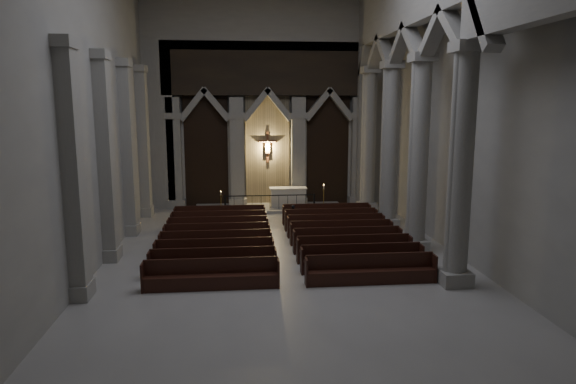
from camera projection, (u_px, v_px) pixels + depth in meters
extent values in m
plane|color=#9F9C97|center=(286.00, 266.00, 19.38)|extent=(24.00, 24.00, 0.00)
cube|color=#9A9890|center=(267.00, 104.00, 30.11)|extent=(14.00, 0.10, 12.00)
cube|color=#9A9890|center=(374.00, 112.00, 6.58)|extent=(14.00, 0.10, 12.00)
cube|color=#9A9890|center=(84.00, 106.00, 17.67)|extent=(0.10, 24.00, 12.00)
cube|color=#9A9890|center=(474.00, 106.00, 19.02)|extent=(0.10, 24.00, 12.00)
cube|color=#98958E|center=(174.00, 153.00, 29.58)|extent=(0.80, 0.50, 6.40)
cube|color=#98958E|center=(176.00, 204.00, 30.09)|extent=(1.05, 0.70, 0.50)
cube|color=#98958E|center=(173.00, 116.00, 29.21)|extent=(1.00, 0.65, 0.35)
cube|color=#98958E|center=(237.00, 153.00, 29.93)|extent=(0.80, 0.50, 6.40)
cube|color=#98958E|center=(238.00, 202.00, 30.44)|extent=(1.05, 0.70, 0.50)
cube|color=#98958E|center=(236.00, 116.00, 29.55)|extent=(1.00, 0.65, 0.35)
cube|color=#98958E|center=(298.00, 152.00, 30.27)|extent=(0.80, 0.50, 6.40)
cube|color=#98958E|center=(298.00, 201.00, 30.78)|extent=(1.05, 0.70, 0.50)
cube|color=#98958E|center=(298.00, 115.00, 29.90)|extent=(1.00, 0.65, 0.35)
cube|color=#98958E|center=(358.00, 152.00, 30.62)|extent=(0.80, 0.50, 6.40)
cube|color=#98958E|center=(357.00, 200.00, 31.13)|extent=(1.05, 0.70, 0.50)
cube|color=#98958E|center=(359.00, 115.00, 30.25)|extent=(1.00, 0.65, 0.35)
cube|color=black|center=(206.00, 147.00, 30.05)|extent=(2.60, 0.15, 7.00)
cube|color=#978461|center=(267.00, 147.00, 30.39)|extent=(2.60, 0.15, 7.00)
cube|color=black|center=(327.00, 146.00, 30.74)|extent=(2.60, 0.15, 7.00)
cube|color=black|center=(267.00, 69.00, 29.27)|extent=(12.00, 0.50, 3.00)
cube|color=#98958E|center=(159.00, 131.00, 29.28)|extent=(1.60, 0.50, 9.00)
cube|color=#98958E|center=(372.00, 130.00, 30.47)|extent=(1.60, 0.50, 9.00)
cube|color=#98958E|center=(267.00, 23.00, 28.84)|extent=(14.00, 0.50, 3.00)
plane|color=#FFBF72|center=(267.00, 147.00, 30.36)|extent=(1.50, 0.00, 1.50)
cube|color=brown|center=(268.00, 147.00, 30.27)|extent=(0.13, 0.08, 1.80)
cube|color=brown|center=(268.00, 141.00, 30.21)|extent=(1.10, 0.08, 0.13)
cube|color=tan|center=(268.00, 148.00, 30.22)|extent=(0.26, 0.10, 0.60)
sphere|color=tan|center=(268.00, 141.00, 30.15)|extent=(0.17, 0.17, 0.17)
cylinder|color=tan|center=(263.00, 142.00, 30.13)|extent=(0.45, 0.08, 0.08)
cylinder|color=tan|center=(272.00, 142.00, 30.18)|extent=(0.45, 0.08, 0.08)
cube|color=#98958E|center=(367.00, 207.00, 29.18)|extent=(1.00, 1.00, 0.50)
cylinder|color=#98958E|center=(368.00, 141.00, 28.53)|extent=(0.70, 0.70, 7.50)
cube|color=#98958E|center=(370.00, 70.00, 27.86)|extent=(0.95, 0.95, 0.35)
cube|color=#98958E|center=(387.00, 223.00, 25.26)|extent=(1.00, 1.00, 0.50)
cylinder|color=#98958E|center=(389.00, 147.00, 24.61)|extent=(0.70, 0.70, 7.50)
cube|color=#98958E|center=(392.00, 65.00, 23.94)|extent=(0.95, 0.95, 0.35)
cube|color=#98958E|center=(414.00, 245.00, 21.34)|extent=(1.00, 1.00, 0.50)
cylinder|color=#98958E|center=(418.00, 155.00, 20.69)|extent=(0.70, 0.70, 7.50)
cube|color=#98958E|center=(423.00, 57.00, 20.02)|extent=(0.95, 0.95, 0.35)
cube|color=#98958E|center=(454.00, 277.00, 17.42)|extent=(1.00, 1.00, 0.50)
cylinder|color=#98958E|center=(461.00, 168.00, 16.77)|extent=(0.70, 0.70, 7.50)
cube|color=#98958E|center=(468.00, 46.00, 16.10)|extent=(0.95, 0.95, 0.35)
cube|color=#98958E|center=(361.00, 128.00, 30.29)|extent=(0.55, 1.20, 9.20)
cube|color=#98958E|center=(147.00, 211.00, 28.00)|extent=(0.60, 1.00, 0.50)
cube|color=#98958E|center=(144.00, 142.00, 27.35)|extent=(0.50, 0.80, 7.50)
cube|color=#98958E|center=(140.00, 68.00, 26.68)|extent=(0.60, 1.00, 0.35)
cube|color=#98958E|center=(132.00, 229.00, 24.08)|extent=(0.60, 1.00, 0.50)
cube|color=#98958E|center=(128.00, 149.00, 23.43)|extent=(0.50, 0.80, 7.50)
cube|color=#98958E|center=(123.00, 63.00, 22.76)|extent=(0.60, 1.00, 0.35)
cube|color=#98958E|center=(112.00, 254.00, 20.16)|extent=(0.60, 1.00, 0.50)
cube|color=#98958E|center=(106.00, 159.00, 19.51)|extent=(0.50, 0.80, 7.50)
cube|color=#98958E|center=(100.00, 55.00, 18.84)|extent=(0.60, 1.00, 0.35)
cube|color=#98958E|center=(82.00, 290.00, 16.24)|extent=(0.60, 1.00, 0.50)
cube|color=#98958E|center=(73.00, 173.00, 15.59)|extent=(0.50, 0.80, 7.50)
cube|color=#98958E|center=(64.00, 42.00, 14.92)|extent=(0.60, 1.00, 0.35)
cube|color=#98958E|center=(269.00, 208.00, 29.76)|extent=(8.50, 2.60, 0.15)
cube|color=beige|center=(288.00, 197.00, 29.79)|extent=(1.99, 0.77, 1.05)
cube|color=white|center=(288.00, 188.00, 29.69)|extent=(2.15, 0.86, 0.04)
cube|color=black|center=(270.00, 195.00, 28.78)|extent=(5.02, 0.05, 0.05)
cube|color=black|center=(225.00, 204.00, 28.61)|extent=(0.09, 0.09, 1.00)
cube|color=black|center=(314.00, 202.00, 29.10)|extent=(0.09, 0.09, 1.00)
cylinder|color=black|center=(234.00, 205.00, 28.67)|extent=(0.02, 0.02, 0.92)
cylinder|color=black|center=(243.00, 204.00, 28.71)|extent=(0.02, 0.02, 0.92)
cylinder|color=black|center=(252.00, 204.00, 28.76)|extent=(0.02, 0.02, 0.92)
cylinder|color=black|center=(261.00, 204.00, 28.81)|extent=(0.02, 0.02, 0.92)
cylinder|color=black|center=(270.00, 204.00, 28.86)|extent=(0.02, 0.02, 0.92)
cylinder|color=black|center=(279.00, 204.00, 28.91)|extent=(0.02, 0.02, 0.92)
cylinder|color=black|center=(288.00, 204.00, 28.96)|extent=(0.02, 0.02, 0.92)
cylinder|color=black|center=(297.00, 203.00, 29.00)|extent=(0.02, 0.02, 0.92)
cylinder|color=black|center=(305.00, 203.00, 29.05)|extent=(0.02, 0.02, 0.92)
cylinder|color=#AD8F35|center=(221.00, 214.00, 28.26)|extent=(0.22, 0.22, 0.05)
cylinder|color=#AD8F35|center=(221.00, 205.00, 28.17)|extent=(0.03, 0.03, 1.08)
cylinder|color=#AD8F35|center=(221.00, 195.00, 28.08)|extent=(0.11, 0.11, 0.02)
cylinder|color=#F5EBCE|center=(221.00, 193.00, 28.06)|extent=(0.04, 0.04, 0.19)
sphere|color=#E2A84F|center=(221.00, 191.00, 28.04)|extent=(0.04, 0.04, 0.04)
cylinder|color=#AD8F35|center=(323.00, 211.00, 28.96)|extent=(0.27, 0.27, 0.06)
cylinder|color=#AD8F35|center=(324.00, 200.00, 28.85)|extent=(0.04, 0.04, 1.28)
cylinder|color=#AD8F35|center=(324.00, 189.00, 28.74)|extent=(0.13, 0.13, 0.02)
cylinder|color=#F5EBCE|center=(324.00, 187.00, 28.72)|extent=(0.05, 0.05, 0.22)
sphere|color=#E2A84F|center=(324.00, 185.00, 28.70)|extent=(0.05, 0.05, 0.05)
cube|color=black|center=(220.00, 221.00, 25.69)|extent=(4.45, 0.42, 0.48)
cube|color=black|center=(220.00, 211.00, 25.80)|extent=(4.45, 0.07, 0.53)
cube|color=black|center=(175.00, 218.00, 25.43)|extent=(0.06, 0.48, 0.95)
cube|color=black|center=(264.00, 216.00, 25.86)|extent=(0.06, 0.48, 0.95)
cube|color=black|center=(326.00, 219.00, 26.21)|extent=(4.45, 0.42, 0.48)
cube|color=black|center=(326.00, 208.00, 26.32)|extent=(4.45, 0.07, 0.53)
cube|color=black|center=(283.00, 215.00, 25.95)|extent=(0.06, 0.48, 0.95)
cube|color=black|center=(369.00, 213.00, 26.38)|extent=(0.06, 0.48, 0.95)
cube|color=black|center=(219.00, 227.00, 24.45)|extent=(4.45, 0.42, 0.48)
cube|color=black|center=(219.00, 216.00, 24.56)|extent=(4.45, 0.07, 0.53)
cube|color=black|center=(172.00, 223.00, 24.19)|extent=(0.06, 0.48, 0.95)
cube|color=black|center=(266.00, 221.00, 24.62)|extent=(0.06, 0.48, 0.95)
cube|color=black|center=(331.00, 225.00, 24.97)|extent=(4.45, 0.42, 0.48)
cube|color=black|center=(330.00, 214.00, 25.08)|extent=(4.45, 0.07, 0.53)
cube|color=black|center=(285.00, 221.00, 24.71)|extent=(0.06, 0.48, 0.95)
cube|color=black|center=(376.00, 219.00, 25.14)|extent=(0.06, 0.48, 0.95)
cube|color=black|center=(218.00, 234.00, 23.21)|extent=(4.45, 0.42, 0.48)
cube|color=black|center=(218.00, 222.00, 23.32)|extent=(4.45, 0.07, 0.53)
cube|color=black|center=(168.00, 230.00, 22.95)|extent=(0.06, 0.48, 0.95)
cube|color=black|center=(267.00, 228.00, 23.38)|extent=(0.06, 0.48, 0.95)
cube|color=black|center=(336.00, 231.00, 23.73)|extent=(4.45, 0.42, 0.48)
cube|color=black|center=(335.00, 219.00, 23.84)|extent=(4.45, 0.07, 0.53)
cube|color=black|center=(288.00, 227.00, 23.47)|extent=(0.06, 0.48, 0.95)
cube|color=black|center=(383.00, 225.00, 23.90)|extent=(0.06, 0.48, 0.95)
cube|color=black|center=(217.00, 241.00, 21.96)|extent=(4.45, 0.42, 0.48)
cube|color=black|center=(217.00, 229.00, 22.07)|extent=(4.45, 0.07, 0.53)
cube|color=black|center=(164.00, 237.00, 21.71)|extent=(0.06, 0.48, 0.95)
cube|color=black|center=(269.00, 235.00, 22.14)|extent=(0.06, 0.48, 0.95)
cube|color=black|center=(341.00, 238.00, 22.48)|extent=(4.45, 0.42, 0.48)
cube|color=black|center=(341.00, 226.00, 22.59)|extent=(4.45, 0.07, 0.53)
cube|color=black|center=(291.00, 234.00, 22.23)|extent=(0.06, 0.48, 0.95)
cube|color=black|center=(391.00, 232.00, 22.66)|extent=(0.06, 0.48, 0.95)
cube|color=black|center=(216.00, 250.00, 20.72)|extent=(4.45, 0.42, 0.48)
cube|color=black|center=(216.00, 236.00, 20.83)|extent=(4.45, 0.07, 0.53)
cube|color=black|center=(160.00, 246.00, 20.47)|extent=(0.06, 0.48, 0.95)
cube|color=black|center=(271.00, 243.00, 20.90)|extent=(0.06, 0.48, 0.95)
cube|color=black|center=(347.00, 246.00, 21.24)|extent=(4.45, 0.42, 0.48)
cube|color=black|center=(347.00, 233.00, 21.35)|extent=(4.45, 0.07, 0.53)
cube|color=black|center=(294.00, 242.00, 20.99)|extent=(0.06, 0.48, 0.95)
cube|color=black|center=(400.00, 239.00, 21.42)|extent=(0.06, 0.48, 0.95)
cube|color=black|center=(215.00, 259.00, 19.48)|extent=(4.45, 0.42, 0.48)
cube|color=black|center=(215.00, 245.00, 19.59)|extent=(4.45, 0.07, 0.53)
cube|color=black|center=(155.00, 255.00, 19.23)|extent=(0.06, 0.48, 0.95)
cube|color=black|center=(273.00, 251.00, 19.66)|extent=(0.06, 0.48, 0.95)
cube|color=black|center=(354.00, 255.00, 20.00)|extent=(4.45, 0.42, 0.48)
cube|color=black|center=(353.00, 241.00, 20.11)|extent=(4.45, 0.07, 0.53)
cube|color=black|center=(298.00, 251.00, 19.75)|extent=(0.06, 0.48, 0.95)
cube|color=black|center=(410.00, 248.00, 20.18)|extent=(0.06, 0.48, 0.95)
cube|color=black|center=(213.00, 270.00, 18.24)|extent=(4.45, 0.42, 0.48)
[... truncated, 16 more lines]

